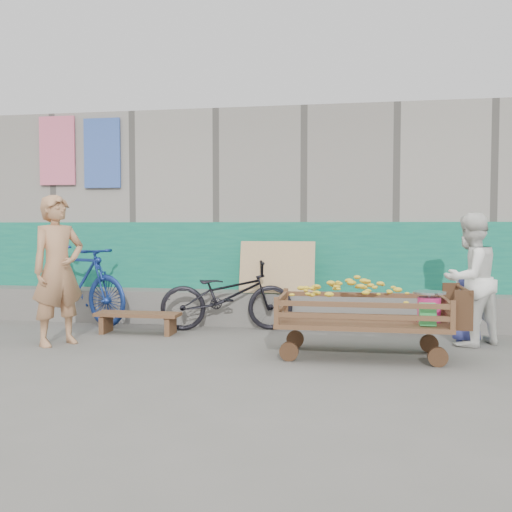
% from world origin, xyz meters
% --- Properties ---
extents(ground, '(80.00, 80.00, 0.00)m').
position_xyz_m(ground, '(0.00, 0.00, 0.00)').
color(ground, '#5C5B54').
rests_on(ground, ground).
extents(building_wall, '(12.00, 3.50, 3.00)m').
position_xyz_m(building_wall, '(-0.00, 4.05, 1.47)').
color(building_wall, gray).
rests_on(building_wall, ground).
extents(banana_cart, '(1.88, 0.86, 0.80)m').
position_xyz_m(banana_cart, '(1.35, 0.65, 0.54)').
color(banana_cart, '#50331F').
rests_on(banana_cart, ground).
extents(bench, '(1.06, 0.32, 0.27)m').
position_xyz_m(bench, '(-1.35, 1.46, 0.19)').
color(bench, '#50331F').
rests_on(bench, ground).
extents(vendor_man, '(0.68, 0.74, 1.69)m').
position_xyz_m(vendor_man, '(-1.99, 0.69, 0.85)').
color(vendor_man, '#AE7A53').
rests_on(vendor_man, ground).
extents(woman, '(0.92, 0.89, 1.49)m').
position_xyz_m(woman, '(2.59, 1.43, 0.75)').
color(woman, white).
rests_on(woman, ground).
extents(child, '(0.46, 0.35, 0.84)m').
position_xyz_m(child, '(2.59, 1.56, 0.42)').
color(child, '#3B429A').
rests_on(child, ground).
extents(bicycle_dark, '(1.80, 0.96, 0.90)m').
position_xyz_m(bicycle_dark, '(-0.31, 1.90, 0.45)').
color(bicycle_dark, black).
rests_on(bicycle_dark, ground).
extents(bicycle_blue, '(1.87, 1.19, 1.09)m').
position_xyz_m(bicycle_blue, '(-2.44, 2.05, 0.55)').
color(bicycle_blue, navy).
rests_on(bicycle_blue, ground).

